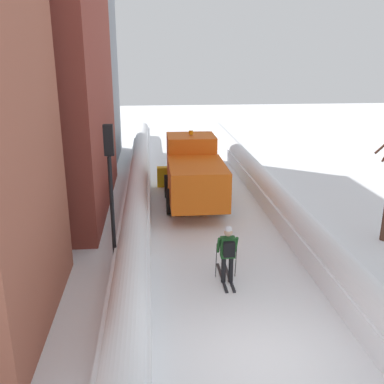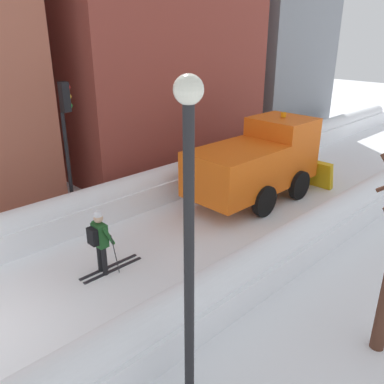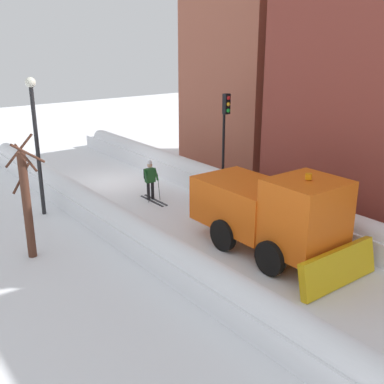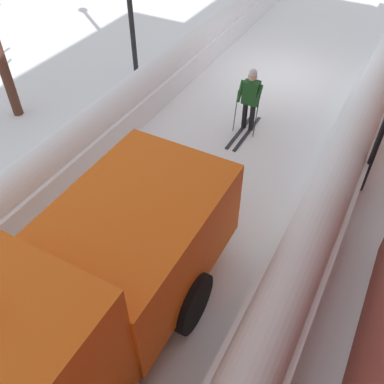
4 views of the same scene
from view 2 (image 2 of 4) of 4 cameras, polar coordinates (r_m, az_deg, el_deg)
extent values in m
plane|color=white|center=(15.15, 9.43, -1.80)|extent=(80.00, 80.00, 0.00)
cube|color=white|center=(16.79, 1.33, 2.37)|extent=(1.10, 36.00, 0.80)
cylinder|color=white|center=(16.66, 1.35, 3.66)|extent=(0.90, 34.20, 0.90)
cube|color=white|center=(13.64, 19.62, -3.98)|extent=(1.10, 36.00, 0.72)
cylinder|color=white|center=(13.49, 19.81, -2.60)|extent=(0.90, 34.20, 0.90)
cube|color=brown|center=(20.31, -7.66, 21.38)|extent=(7.71, 9.66, 11.76)
cube|color=gray|center=(26.90, 9.44, 22.40)|extent=(7.32, 6.45, 12.70)
cube|color=orange|center=(14.30, 6.22, 2.94)|extent=(2.30, 3.40, 1.60)
cube|color=orange|center=(16.28, 12.42, 6.22)|extent=(2.20, 2.00, 2.30)
cube|color=black|center=(16.95, 14.39, 8.43)|extent=(1.85, 0.06, 1.01)
cube|color=gold|center=(17.73, 14.55, 3.25)|extent=(3.20, 0.46, 1.13)
cylinder|color=orange|center=(16.00, 12.79, 10.59)|extent=(0.20, 0.20, 0.18)
cylinder|color=black|center=(17.03, 8.33, 2.97)|extent=(0.25, 1.10, 1.10)
cylinder|color=black|center=(15.83, 14.89, 0.95)|extent=(0.25, 1.10, 1.10)
cylinder|color=black|center=(15.43, 3.30, 1.13)|extent=(0.25, 1.10, 1.10)
cylinder|color=black|center=(14.10, 10.18, -1.27)|extent=(0.25, 1.10, 1.10)
cylinder|color=black|center=(11.12, -12.86, -9.01)|extent=(0.14, 0.14, 0.82)
cylinder|color=black|center=(10.96, -12.24, -9.46)|extent=(0.14, 0.14, 0.82)
cube|color=#1E5123|center=(10.69, -12.87, -5.93)|extent=(0.42, 0.26, 0.62)
cube|color=black|center=(10.59, -13.85, -6.13)|extent=(0.32, 0.16, 0.44)
sphere|color=tan|center=(10.49, -13.09, -3.65)|extent=(0.24, 0.24, 0.24)
sphere|color=silver|center=(10.44, -13.13, -3.16)|extent=(0.22, 0.22, 0.22)
cylinder|color=#1E5123|center=(10.92, -13.17, -5.14)|extent=(0.09, 0.33, 0.56)
cylinder|color=#1E5123|center=(10.52, -11.67, -6.10)|extent=(0.09, 0.33, 0.56)
cube|color=black|center=(11.44, -11.62, -10.29)|extent=(0.09, 1.80, 0.03)
cube|color=black|center=(11.28, -11.00, -10.74)|extent=(0.09, 1.80, 0.03)
cylinder|color=#262628|center=(11.27, -12.51, -7.43)|extent=(0.02, 0.19, 1.19)
cylinder|color=#262628|center=(10.82, -10.79, -8.60)|extent=(0.02, 0.19, 1.19)
cylinder|color=black|center=(13.62, -16.96, 3.06)|extent=(0.12, 0.12, 3.67)
cube|color=black|center=(13.16, -17.53, 12.66)|extent=(0.28, 0.24, 0.90)
sphere|color=red|center=(13.18, -17.16, 13.95)|extent=(0.18, 0.18, 0.18)
sphere|color=gold|center=(13.22, -17.03, 12.75)|extent=(0.18, 0.18, 0.18)
sphere|color=green|center=(13.26, -16.89, 11.56)|extent=(0.18, 0.18, 0.18)
cylinder|color=black|center=(6.24, -0.42, -11.69)|extent=(0.16, 0.16, 5.15)
sphere|color=silver|center=(5.24, -0.50, 14.25)|extent=(0.40, 0.40, 0.40)
camera|label=1|loc=(12.34, -78.75, 6.86)|focal=40.64mm
camera|label=3|loc=(21.95, 54.75, 15.79)|focal=44.02mm
camera|label=4|loc=(18.23, 7.10, 24.36)|focal=39.18mm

